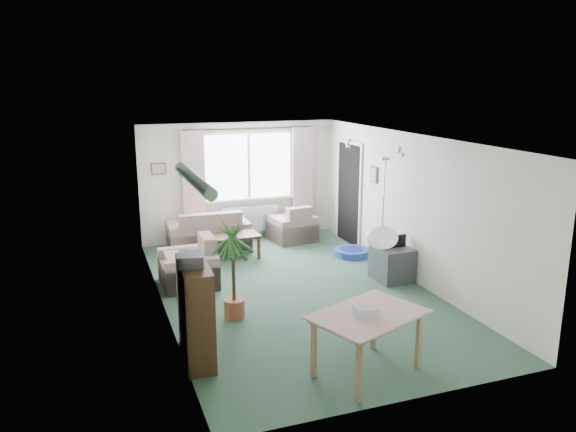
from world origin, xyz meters
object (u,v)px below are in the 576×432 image
object	(u,v)px
armchair_corner	(292,222)
sofa	(208,229)
pet_bed	(352,252)
tv_cube	(392,264)
houseplant	(233,268)
bookshelf	(195,312)
dining_table	(367,344)
armchair_left	(188,261)
coffee_table	(232,247)

from	to	relation	value
armchair_corner	sofa	bearing A→B (deg)	-8.16
pet_bed	tv_cube	bearing A→B (deg)	-87.93
houseplant	tv_cube	world-z (taller)	houseplant
bookshelf	dining_table	bearing A→B (deg)	-26.66
armchair_left	coffee_table	world-z (taller)	armchair_left
bookshelf	dining_table	size ratio (longest dim) A/B	1.05
coffee_table	pet_bed	world-z (taller)	coffee_table
dining_table	armchair_left	bearing A→B (deg)	111.95
armchair_corner	coffee_table	world-z (taller)	armchair_corner
sofa	tv_cube	size ratio (longest dim) A/B	2.53
armchair_left	dining_table	xyz separation A→B (m)	(1.39, -3.46, -0.05)
sofa	pet_bed	world-z (taller)	sofa
dining_table	tv_cube	size ratio (longest dim) A/B	1.85
sofa	tv_cube	distance (m)	3.73
bookshelf	tv_cube	xyz separation A→B (m)	(3.54, 1.57, -0.32)
sofa	armchair_corner	xyz separation A→B (m)	(1.73, -0.02, -0.01)
armchair_corner	armchair_left	world-z (taller)	armchair_left
coffee_table	tv_cube	bearing A→B (deg)	-42.37
coffee_table	dining_table	bearing A→B (deg)	-85.04
armchair_corner	pet_bed	world-z (taller)	armchair_corner
armchair_left	tv_cube	bearing A→B (deg)	73.85
armchair_left	coffee_table	size ratio (longest dim) A/B	0.89
bookshelf	tv_cube	world-z (taller)	bookshelf
armchair_corner	pet_bed	xyz separation A→B (m)	(0.69, -1.38, -0.31)
tv_cube	sofa	bearing A→B (deg)	129.36
tv_cube	dining_table	bearing A→B (deg)	-127.37
armchair_left	pet_bed	bearing A→B (deg)	98.35
dining_table	tv_cube	xyz separation A→B (m)	(1.81, 2.56, -0.07)
armchair_corner	armchair_left	xyz separation A→B (m)	(-2.46, -1.87, 0.02)
sofa	dining_table	world-z (taller)	sofa
armchair_corner	houseplant	bearing A→B (deg)	50.69
coffee_table	houseplant	world-z (taller)	houseplant
coffee_table	pet_bed	xyz separation A→B (m)	(2.15, -0.62, -0.16)
pet_bed	armchair_corner	bearing A→B (deg)	116.44
dining_table	sofa	bearing A→B (deg)	97.05
armchair_corner	houseplant	xyz separation A→B (m)	(-2.09, -3.35, 0.35)
sofa	dining_table	bearing A→B (deg)	98.41
armchair_left	houseplant	size ratio (longest dim) A/B	0.62
sofa	bookshelf	size ratio (longest dim) A/B	1.30
sofa	pet_bed	distance (m)	2.81
armchair_left	bookshelf	world-z (taller)	bookshelf
coffee_table	bookshelf	xyz separation A→B (m)	(-1.34, -3.58, 0.37)
coffee_table	pet_bed	size ratio (longest dim) A/B	1.53
sofa	armchair_left	bearing A→B (deg)	70.26
dining_table	tv_cube	bearing A→B (deg)	54.78
dining_table	coffee_table	bearing A→B (deg)	94.96
sofa	coffee_table	xyz separation A→B (m)	(0.26, -0.78, -0.16)
sofa	armchair_corner	world-z (taller)	sofa
armchair_left	tv_cube	distance (m)	3.33
armchair_corner	armchair_left	size ratio (longest dim) A/B	0.94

